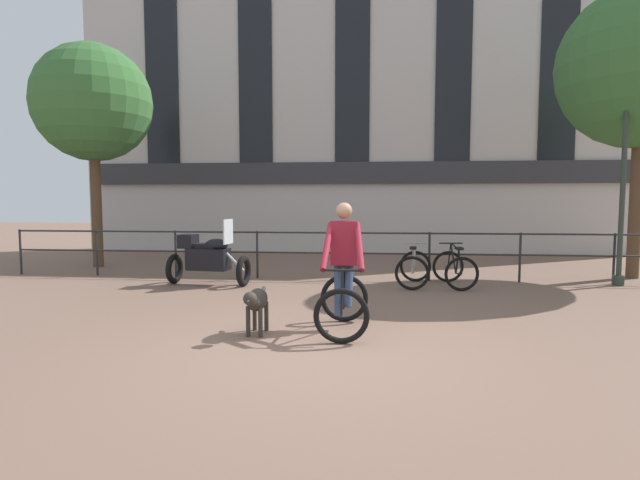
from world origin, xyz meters
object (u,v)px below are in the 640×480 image
object	(u,v)px
parked_bicycle_near_lamp	(414,268)
street_lamp	(625,152)
parked_bicycle_mid_left	(455,269)
parked_motorcycle	(208,258)
dog	(256,301)
cyclist_with_bike	(343,273)

from	to	relation	value
parked_bicycle_near_lamp	street_lamp	size ratio (longest dim) A/B	0.25
parked_bicycle_mid_left	street_lamp	world-z (taller)	street_lamp
parked_motorcycle	parked_bicycle_mid_left	size ratio (longest dim) A/B	1.46
dog	parked_bicycle_mid_left	bearing A→B (deg)	53.05
cyclist_with_bike	parked_bicycle_mid_left	xyz separation A→B (m)	(2.04, 3.54, -0.41)
cyclist_with_bike	parked_motorcycle	xyz separation A→B (m)	(-2.94, 3.20, -0.20)
parked_motorcycle	street_lamp	size ratio (longest dim) A/B	0.35
dog	parked_bicycle_near_lamp	bearing A→B (deg)	61.01
parked_bicycle_near_lamp	parked_bicycle_mid_left	size ratio (longest dim) A/B	1.02
cyclist_with_bike	street_lamp	world-z (taller)	street_lamp
street_lamp	cyclist_with_bike	bearing A→B (deg)	-143.26
cyclist_with_bike	dog	world-z (taller)	cyclist_with_bike
cyclist_with_bike	parked_bicycle_mid_left	bearing A→B (deg)	58.83
parked_motorcycle	parked_bicycle_mid_left	xyz separation A→B (m)	(4.98, 0.34, -0.20)
dog	street_lamp	world-z (taller)	street_lamp
parked_bicycle_mid_left	parked_motorcycle	bearing A→B (deg)	-1.53
dog	street_lamp	bearing A→B (deg)	35.84
cyclist_with_bike	parked_motorcycle	bearing A→B (deg)	131.33
parked_bicycle_mid_left	cyclist_with_bike	bearing A→B (deg)	54.70
dog	parked_bicycle_near_lamp	distance (m)	4.57
parked_bicycle_mid_left	street_lamp	size ratio (longest dim) A/B	0.24
cyclist_with_bike	dog	bearing A→B (deg)	-161.52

